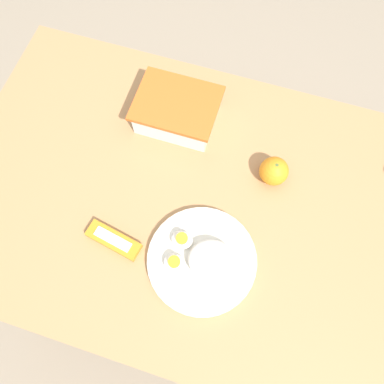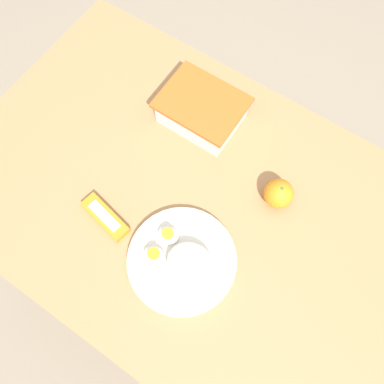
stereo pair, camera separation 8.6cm
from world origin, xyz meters
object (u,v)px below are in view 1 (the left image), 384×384
object	(u,v)px
orange_fruit	(274,171)
food_container	(177,112)
candy_bar	(114,240)
rice_plate	(203,260)

from	to	relation	value
orange_fruit	food_container	bearing A→B (deg)	162.23
food_container	candy_bar	size ratio (longest dim) A/B	1.52
rice_plate	candy_bar	xyz separation A→B (m)	(-0.21, -0.02, -0.01)
orange_fruit	rice_plate	bearing A→B (deg)	-111.91
food_container	orange_fruit	distance (m)	0.28
rice_plate	candy_bar	world-z (taller)	rice_plate
candy_bar	orange_fruit	bearing A→B (deg)	40.65
food_container	candy_bar	world-z (taller)	food_container
orange_fruit	rice_plate	xyz separation A→B (m)	(-0.10, -0.25, -0.02)
food_container	rice_plate	bearing A→B (deg)	-63.16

